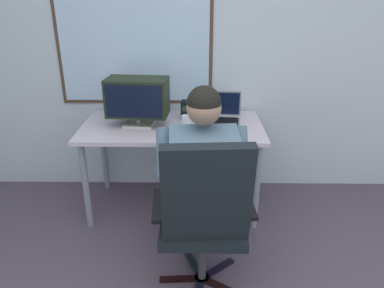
{
  "coord_description": "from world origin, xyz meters",
  "views": [
    {
      "loc": [
        -0.1,
        -0.9,
        1.75
      ],
      "look_at": [
        -0.13,
        1.42,
        0.77
      ],
      "focal_mm": 34.9,
      "sensor_mm": 36.0,
      "label": 1
    }
  ],
  "objects_px": {
    "person_seated": "(201,178)",
    "office_chair": "(204,212)",
    "desk": "(173,134)",
    "desk_speaker": "(185,110)",
    "wine_glass": "(186,121)",
    "crt_monitor": "(137,98)",
    "laptop": "(220,113)"
  },
  "relations": [
    {
      "from": "desk",
      "to": "office_chair",
      "type": "distance_m",
      "value": 1.03
    },
    {
      "from": "laptop",
      "to": "person_seated",
      "type": "bearing_deg",
      "value": -100.92
    },
    {
      "from": "laptop",
      "to": "wine_glass",
      "type": "relative_size",
      "value": 2.59
    },
    {
      "from": "person_seated",
      "to": "laptop",
      "type": "distance_m",
      "value": 0.86
    },
    {
      "from": "desk",
      "to": "crt_monitor",
      "type": "xyz_separation_m",
      "value": [
        -0.26,
        -0.01,
        0.3
      ]
    },
    {
      "from": "crt_monitor",
      "to": "desk",
      "type": "bearing_deg",
      "value": 2.77
    },
    {
      "from": "desk",
      "to": "person_seated",
      "type": "bearing_deg",
      "value": -73.19
    },
    {
      "from": "desk",
      "to": "crt_monitor",
      "type": "height_order",
      "value": "crt_monitor"
    },
    {
      "from": "office_chair",
      "to": "laptop",
      "type": "height_order",
      "value": "office_chair"
    },
    {
      "from": "wine_glass",
      "to": "crt_monitor",
      "type": "bearing_deg",
      "value": 155.38
    },
    {
      "from": "person_seated",
      "to": "desk",
      "type": "bearing_deg",
      "value": 106.81
    },
    {
      "from": "wine_glass",
      "to": "desk_speaker",
      "type": "xyz_separation_m",
      "value": [
        -0.02,
        0.34,
        -0.02
      ]
    },
    {
      "from": "office_chair",
      "to": "wine_glass",
      "type": "distance_m",
      "value": 0.86
    },
    {
      "from": "person_seated",
      "to": "wine_glass",
      "type": "bearing_deg",
      "value": 101.09
    },
    {
      "from": "desk_speaker",
      "to": "wine_glass",
      "type": "bearing_deg",
      "value": -87.4
    },
    {
      "from": "office_chair",
      "to": "desk_speaker",
      "type": "bearing_deg",
      "value": 96.86
    },
    {
      "from": "wine_glass",
      "to": "desk",
      "type": "bearing_deg",
      "value": 121.69
    },
    {
      "from": "person_seated",
      "to": "wine_glass",
      "type": "height_order",
      "value": "person_seated"
    },
    {
      "from": "person_seated",
      "to": "desk_speaker",
      "type": "height_order",
      "value": "person_seated"
    },
    {
      "from": "desk",
      "to": "desk_speaker",
      "type": "bearing_deg",
      "value": 56.76
    },
    {
      "from": "wine_glass",
      "to": "desk_speaker",
      "type": "relative_size",
      "value": 0.91
    },
    {
      "from": "person_seated",
      "to": "office_chair",
      "type": "bearing_deg",
      "value": -86.68
    },
    {
      "from": "desk_speaker",
      "to": "person_seated",
      "type": "bearing_deg",
      "value": -82.09
    },
    {
      "from": "wine_glass",
      "to": "desk_speaker",
      "type": "distance_m",
      "value": 0.34
    },
    {
      "from": "office_chair",
      "to": "wine_glass",
      "type": "height_order",
      "value": "office_chair"
    },
    {
      "from": "desk",
      "to": "desk_speaker",
      "type": "distance_m",
      "value": 0.24
    },
    {
      "from": "office_chair",
      "to": "crt_monitor",
      "type": "xyz_separation_m",
      "value": [
        -0.5,
        0.99,
        0.38
      ]
    },
    {
      "from": "office_chair",
      "to": "crt_monitor",
      "type": "distance_m",
      "value": 1.17
    },
    {
      "from": "wine_glass",
      "to": "office_chair",
      "type": "bearing_deg",
      "value": -81.4
    },
    {
      "from": "office_chair",
      "to": "desk_speaker",
      "type": "distance_m",
      "value": 1.18
    },
    {
      "from": "office_chair",
      "to": "crt_monitor",
      "type": "relative_size",
      "value": 2.19
    },
    {
      "from": "office_chair",
      "to": "desk",
      "type": "bearing_deg",
      "value": 103.37
    }
  ]
}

